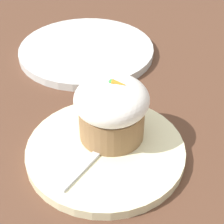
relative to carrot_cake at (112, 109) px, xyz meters
The scene contains 5 objects.
ground_plane 0.07m from the carrot_cake, 91.22° to the right, with size 4.00×4.00×0.00m, color #513323.
dessert_plate 0.06m from the carrot_cake, 91.22° to the right, with size 0.21×0.21×0.01m.
carrot_cake is the anchor object (origin of this frame).
spoon 0.05m from the carrot_cake, 97.17° to the right, with size 0.05×0.12×0.01m.
side_plate 0.26m from the carrot_cake, 119.73° to the left, with size 0.26×0.26×0.01m.
Camera 1 is at (0.12, -0.34, 0.36)m, focal length 60.00 mm.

